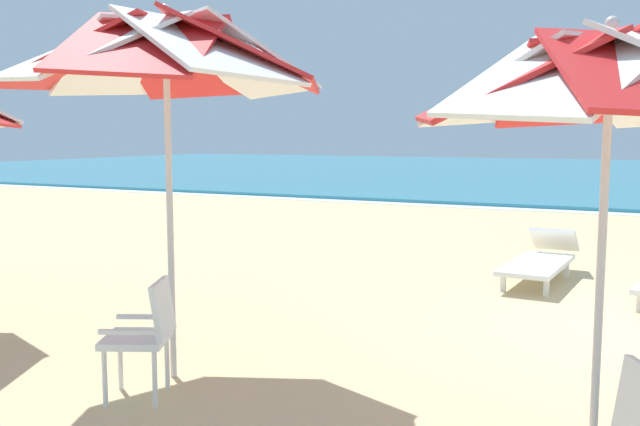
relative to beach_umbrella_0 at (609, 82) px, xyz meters
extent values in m
cylinder|color=silver|center=(0.00, 0.00, -1.17)|extent=(0.05, 0.05, 2.06)
cube|color=red|center=(-0.21, 0.52, 0.02)|extent=(1.21, 1.30, 0.56)
cube|color=white|center=(-0.52, 0.21, 0.02)|extent=(1.27, 1.22, 0.56)
cube|color=red|center=(-0.52, -0.21, 0.02)|extent=(1.30, 1.21, 0.56)
cube|color=white|center=(-0.21, -0.52, 0.02)|extent=(1.22, 1.27, 0.56)
sphere|color=silver|center=(0.00, 0.00, 0.33)|extent=(0.08, 0.08, 0.08)
cylinder|color=silver|center=(-3.09, -0.11, -1.03)|extent=(0.05, 0.05, 2.33)
cube|color=red|center=(-2.54, 0.11, 0.31)|extent=(1.39, 1.29, 0.58)
cube|color=white|center=(-2.86, 0.44, 0.31)|extent=(1.30, 1.35, 0.58)
cube|color=red|center=(-3.32, 0.44, 0.31)|extent=(1.29, 1.39, 0.58)
cube|color=white|center=(-3.64, 0.11, 0.31)|extent=(1.35, 1.30, 0.58)
cube|color=red|center=(-3.64, -0.34, 0.31)|extent=(1.39, 1.29, 0.58)
cube|color=white|center=(-3.32, -0.66, 0.31)|extent=(1.30, 1.35, 0.58)
cube|color=red|center=(-2.86, -0.66, 0.31)|extent=(1.29, 1.39, 0.58)
cube|color=white|center=(-2.54, -0.34, 0.31)|extent=(1.35, 1.30, 0.58)
sphere|color=silver|center=(-3.09, -0.11, 0.63)|extent=(0.08, 0.08, 0.08)
cube|color=white|center=(-3.04, -0.59, -1.76)|extent=(0.58, 0.58, 0.05)
cube|color=white|center=(-2.86, -0.51, -1.54)|extent=(0.26, 0.42, 0.40)
cube|color=white|center=(-2.96, -0.77, -1.65)|extent=(0.38, 0.20, 0.03)
cube|color=white|center=(-3.13, -0.41, -1.65)|extent=(0.38, 0.20, 0.03)
cylinder|color=white|center=(-3.13, -0.82, -1.99)|extent=(0.04, 0.04, 0.41)
cylinder|color=white|center=(-3.27, -0.50, -1.99)|extent=(0.04, 0.04, 0.41)
cylinder|color=white|center=(-2.81, -0.68, -1.99)|extent=(0.04, 0.04, 0.41)
cylinder|color=white|center=(-2.96, -0.36, -1.99)|extent=(0.04, 0.04, 0.41)
cube|color=white|center=(0.15, 3.71, -2.09)|extent=(0.06, 0.06, 0.22)
cube|color=white|center=(-1.07, 4.68, -1.95)|extent=(0.74, 1.74, 0.06)
cube|color=white|center=(-1.01, 5.74, -1.76)|extent=(0.64, 0.52, 0.36)
cube|color=white|center=(-0.86, 4.03, -2.09)|extent=(0.06, 0.06, 0.22)
cube|color=white|center=(-1.37, 4.06, -2.09)|extent=(0.06, 0.06, 0.22)
cube|color=white|center=(-0.78, 5.30, -2.09)|extent=(0.06, 0.06, 0.22)
cube|color=white|center=(-1.29, 5.33, -2.09)|extent=(0.06, 0.06, 0.22)
camera|label=1|loc=(0.29, -4.34, -0.30)|focal=38.82mm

